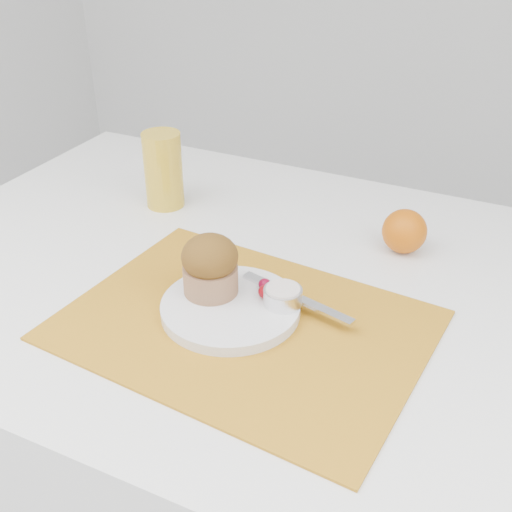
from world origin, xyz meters
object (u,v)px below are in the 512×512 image
at_px(muffin, 210,265).
at_px(table, 267,452).
at_px(plate, 231,308).
at_px(orange, 404,231).
at_px(juice_glass, 163,170).

bearing_deg(muffin, table, 63.70).
relative_size(plate, orange, 2.70).
height_order(table, plate, plate).
xyz_separation_m(table, muffin, (-0.05, -0.09, 0.44)).
bearing_deg(plate, orange, 58.36).
bearing_deg(muffin, juice_glass, 133.91).
bearing_deg(plate, muffin, 159.17).
height_order(plate, orange, orange).
height_order(table, juice_glass, juice_glass).
height_order(juice_glass, muffin, juice_glass).
xyz_separation_m(plate, orange, (0.17, 0.27, 0.02)).
bearing_deg(juice_glass, table, -27.41).
bearing_deg(muffin, plate, -20.83).
bearing_deg(orange, plate, -121.64).
height_order(table, orange, orange).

